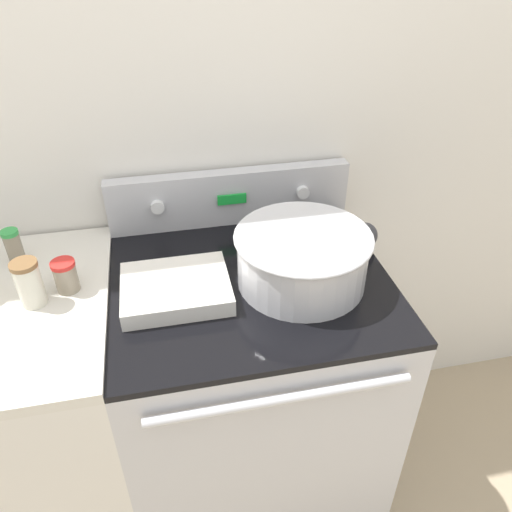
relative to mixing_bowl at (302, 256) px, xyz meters
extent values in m
cube|color=silver|center=(-0.13, 0.41, 0.21)|extent=(8.00, 0.05, 2.50)
cube|color=#BCBCC1|center=(-0.13, 0.04, -0.57)|extent=(0.76, 0.68, 0.94)
cube|color=black|center=(-0.13, 0.04, -0.09)|extent=(0.76, 0.68, 0.02)
cylinder|color=silver|center=(-0.13, -0.32, -0.16)|extent=(0.62, 0.02, 0.02)
cube|color=#BCBCC1|center=(-0.13, 0.35, 0.00)|extent=(0.76, 0.05, 0.18)
cylinder|color=white|center=(-0.36, 0.32, 0.01)|extent=(0.04, 0.02, 0.04)
cylinder|color=white|center=(0.09, 0.32, 0.01)|extent=(0.04, 0.02, 0.04)
cube|color=green|center=(-0.13, 0.32, 0.01)|extent=(0.09, 0.01, 0.03)
cube|color=silver|center=(-0.83, 0.04, -0.57)|extent=(0.64, 0.68, 0.94)
cylinder|color=silver|center=(0.00, 0.00, -0.01)|extent=(0.34, 0.34, 0.15)
torus|color=silver|center=(0.00, 0.00, 0.06)|extent=(0.36, 0.36, 0.01)
cylinder|color=beige|center=(0.00, 0.00, 0.05)|extent=(0.32, 0.32, 0.02)
cube|color=silver|center=(-0.34, 0.01, -0.06)|extent=(0.28, 0.22, 0.05)
cube|color=#D1BC7A|center=(-0.34, 0.01, -0.05)|extent=(0.24, 0.20, 0.03)
cylinder|color=#333338|center=(0.23, 0.26, -0.08)|extent=(0.01, 0.26, 0.01)
sphere|color=#333338|center=(0.23, 0.13, -0.05)|extent=(0.08, 0.08, 0.08)
cylinder|color=gray|center=(-0.61, 0.08, -0.03)|extent=(0.06, 0.06, 0.08)
cylinder|color=red|center=(-0.61, 0.08, 0.01)|extent=(0.06, 0.06, 0.01)
cylinder|color=beige|center=(-0.69, 0.04, -0.02)|extent=(0.06, 0.06, 0.11)
cylinder|color=brown|center=(-0.69, 0.04, 0.05)|extent=(0.07, 0.07, 0.01)
cylinder|color=gray|center=(-0.76, 0.24, -0.03)|extent=(0.04, 0.04, 0.09)
cylinder|color=green|center=(-0.76, 0.24, 0.02)|extent=(0.05, 0.05, 0.01)
camera|label=1|loc=(-0.34, -1.03, 0.75)|focal=35.00mm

